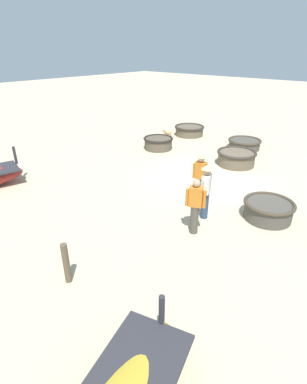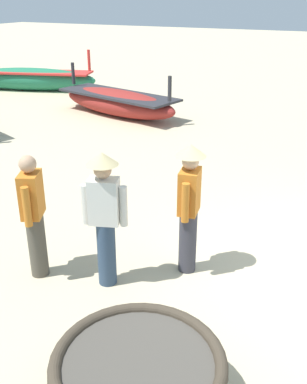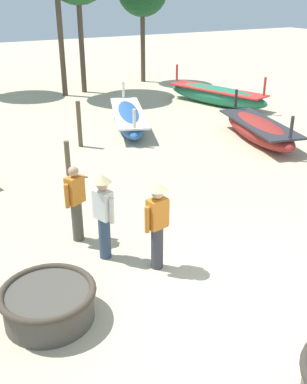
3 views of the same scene
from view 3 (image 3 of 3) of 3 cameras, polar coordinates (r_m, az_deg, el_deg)
The scene contains 10 objects.
ground_plane at distance 7.54m, azimuth 12.11°, elevation -13.80°, with size 80.00×80.00×0.00m, color #C6B793.
coracle_far_right at distance 7.12m, azimuth -13.17°, elevation -13.51°, with size 1.46×1.46×0.55m.
long_boat_red_hull at distance 16.37m, azimuth -3.19°, elevation 9.44°, with size 2.65×4.81×1.20m.
long_boat_blue_hull at distance 15.19m, azimuth 13.22°, elevation 7.72°, with size 2.09×4.23×1.31m.
long_boat_green_hull at distance 19.78m, azimuth 8.01°, elevation 12.09°, with size 2.39×4.99×1.45m.
fisherman_hauling at distance 7.74m, azimuth 0.47°, elevation -3.59°, with size 0.52×0.36×1.67m.
fisherman_by_coracle at distance 8.09m, azimuth -6.39°, elevation -2.45°, with size 0.36×0.51×1.67m.
fisherman_with_hat at distance 8.80m, azimuth -9.84°, elevation -1.22°, with size 0.49×0.35×1.57m.
mooring_post_mid_beach at distance 12.14m, azimuth -10.86°, elevation 4.21°, with size 0.14×0.14×0.96m, color brown.
mooring_post_inland at distance 14.32m, azimuth -9.41°, elevation 8.49°, with size 0.14×0.14×1.45m, color brown.
Camera 3 is at (-4.13, -4.31, 4.61)m, focal length 42.00 mm.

